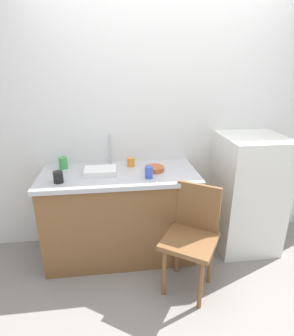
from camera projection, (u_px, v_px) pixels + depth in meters
name	position (u px, v px, depth m)	size (l,w,h in m)	color
ground_plane	(179.00, 298.00, 2.20)	(8.00, 8.00, 0.00)	gray
back_wall	(161.00, 126.00, 2.70)	(4.80, 0.10, 2.41)	silver
cabinet_base	(121.00, 216.00, 2.60)	(1.38, 0.60, 0.83)	brown
countertop	(119.00, 174.00, 2.45)	(1.42, 0.64, 0.04)	#B7B7BC
faucet	(110.00, 149.00, 2.62)	(0.02, 0.02, 0.29)	#B7B7BC
refrigerator	(247.00, 193.00, 2.70)	(0.58, 0.59, 1.16)	silver
chair	(192.00, 234.00, 2.18)	(0.55, 0.55, 0.89)	brown
dish_tray	(100.00, 171.00, 2.41)	(0.28, 0.20, 0.05)	white
terracotta_bowl	(155.00, 169.00, 2.47)	(0.17, 0.17, 0.04)	#B25B33
cup_orange	(131.00, 162.00, 2.59)	(0.07, 0.07, 0.08)	orange
cup_black	(58.00, 177.00, 2.22)	(0.08, 0.08, 0.10)	black
cup_blue	(149.00, 172.00, 2.31)	(0.07, 0.07, 0.10)	blue
cup_green	(63.00, 163.00, 2.52)	(0.08, 0.08, 0.11)	green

